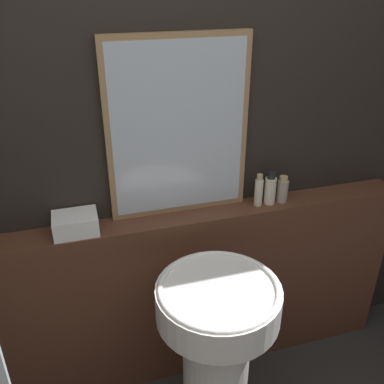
{
  "coord_description": "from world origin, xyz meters",
  "views": [
    {
      "loc": [
        -0.49,
        -0.26,
        2.0
      ],
      "look_at": [
        -0.02,
        1.32,
        1.13
      ],
      "focal_mm": 40.0,
      "sensor_mm": 36.0,
      "label": 1
    }
  ],
  "objects_px": {
    "pedestal_sink": "(216,350)",
    "shampoo_bottle": "(259,191)",
    "mirror": "(179,129)",
    "lotion_bottle": "(282,190)",
    "towel_stack": "(76,224)",
    "conditioner_bottle": "(270,189)"
  },
  "relations": [
    {
      "from": "pedestal_sink",
      "to": "shampoo_bottle",
      "type": "height_order",
      "value": "shampoo_bottle"
    },
    {
      "from": "pedestal_sink",
      "to": "shampoo_bottle",
      "type": "xyz_separation_m",
      "value": [
        0.36,
        0.44,
        0.49
      ]
    },
    {
      "from": "mirror",
      "to": "lotion_bottle",
      "type": "relative_size",
      "value": 5.96
    },
    {
      "from": "towel_stack",
      "to": "conditioner_bottle",
      "type": "xyz_separation_m",
      "value": [
        0.93,
        0.0,
        0.03
      ]
    },
    {
      "from": "shampoo_bottle",
      "to": "conditioner_bottle",
      "type": "height_order",
      "value": "conditioner_bottle"
    },
    {
      "from": "towel_stack",
      "to": "conditioner_bottle",
      "type": "distance_m",
      "value": 0.93
    },
    {
      "from": "towel_stack",
      "to": "conditioner_bottle",
      "type": "height_order",
      "value": "conditioner_bottle"
    },
    {
      "from": "lotion_bottle",
      "to": "shampoo_bottle",
      "type": "bearing_deg",
      "value": 180.0
    },
    {
      "from": "towel_stack",
      "to": "lotion_bottle",
      "type": "height_order",
      "value": "lotion_bottle"
    },
    {
      "from": "mirror",
      "to": "conditioner_bottle",
      "type": "height_order",
      "value": "mirror"
    },
    {
      "from": "shampoo_bottle",
      "to": "lotion_bottle",
      "type": "distance_m",
      "value": 0.13
    },
    {
      "from": "conditioner_bottle",
      "to": "lotion_bottle",
      "type": "xyz_separation_m",
      "value": [
        0.07,
        -0.0,
        -0.01
      ]
    },
    {
      "from": "pedestal_sink",
      "to": "shampoo_bottle",
      "type": "relative_size",
      "value": 5.5
    },
    {
      "from": "towel_stack",
      "to": "shampoo_bottle",
      "type": "bearing_deg",
      "value": 0.0
    },
    {
      "from": "shampoo_bottle",
      "to": "conditioner_bottle",
      "type": "xyz_separation_m",
      "value": [
        0.06,
        0.0,
        0.0
      ]
    },
    {
      "from": "shampoo_bottle",
      "to": "lotion_bottle",
      "type": "relative_size",
      "value": 1.21
    },
    {
      "from": "towel_stack",
      "to": "conditioner_bottle",
      "type": "relative_size",
      "value": 1.16
    },
    {
      "from": "mirror",
      "to": "pedestal_sink",
      "type": "bearing_deg",
      "value": -87.77
    },
    {
      "from": "pedestal_sink",
      "to": "conditioner_bottle",
      "type": "height_order",
      "value": "conditioner_bottle"
    },
    {
      "from": "mirror",
      "to": "towel_stack",
      "type": "relative_size",
      "value": 4.22
    },
    {
      "from": "mirror",
      "to": "shampoo_bottle",
      "type": "relative_size",
      "value": 4.93
    },
    {
      "from": "shampoo_bottle",
      "to": "lotion_bottle",
      "type": "xyz_separation_m",
      "value": [
        0.13,
        0.0,
        -0.01
      ]
    }
  ]
}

